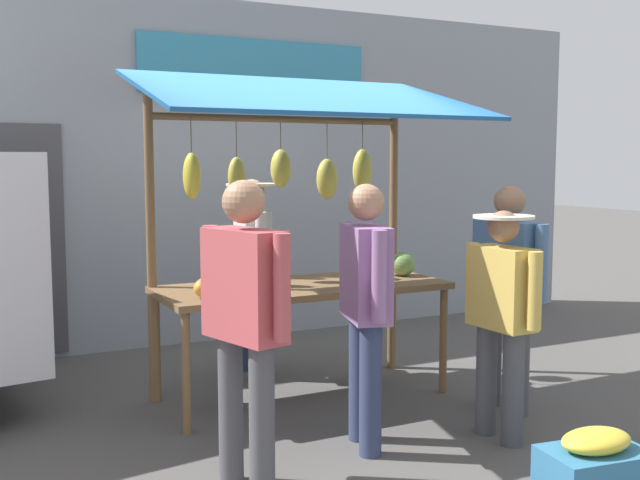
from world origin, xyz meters
The scene contains 9 objects.
ground_plane centered at (0.00, 0.00, 0.00)m, with size 40.00×40.00×0.00m, color #514F4C.
street_backdrop centered at (0.04, -2.20, 1.70)m, with size 9.00×0.30×3.40m.
market_stall centered at (-0.02, -0.04, 1.54)m, with size 2.50×1.46×2.50m.
vendor_with_sunhat centered at (0.11, -0.75, 0.99)m, with size 0.43×0.70×1.67m.
shopper_in_grey_tee centered at (0.09, 1.13, 0.98)m, with size 0.34×0.69×1.68m.
shopper_with_ponytail centered at (1.00, 1.38, 1.01)m, with size 0.35×0.70×1.72m.
shopper_with_shopping_bag centered at (-1.19, 0.95, 0.95)m, with size 0.27×0.70×1.65m.
shopper_in_striped_shirt centered at (-0.77, 1.39, 0.87)m, with size 0.39×0.66×1.51m.
produce_crate_near centered at (-0.58, 2.40, 0.19)m, with size 0.59×0.42×0.42m.
Camera 1 is at (2.45, 5.21, 1.83)m, focal length 42.76 mm.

